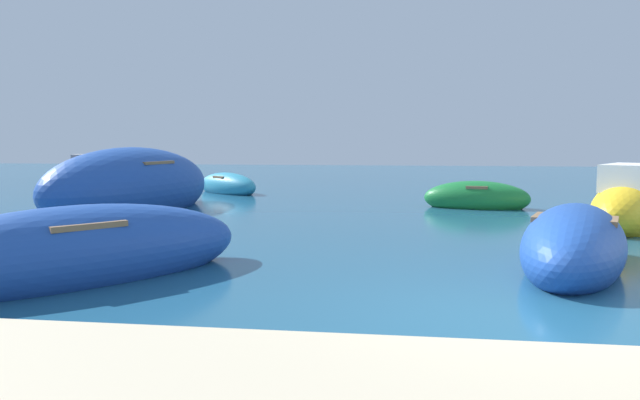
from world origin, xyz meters
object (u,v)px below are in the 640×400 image
at_px(moored_boat_1, 574,247).
at_px(moored_boat_2, 476,198).
at_px(moored_boat_4, 227,186).
at_px(moored_boat_3, 131,188).
at_px(moored_boat_6, 635,206).
at_px(moored_boat_0, 77,253).
at_px(moored_boat_5, 84,181).

distance_m(moored_boat_1, moored_boat_2, 8.34).
bearing_deg(moored_boat_4, moored_boat_3, 118.34).
distance_m(moored_boat_2, moored_boat_6, 4.64).
bearing_deg(moored_boat_4, moored_boat_2, -164.16).
height_order(moored_boat_0, moored_boat_3, moored_boat_3).
bearing_deg(moored_boat_1, moored_boat_2, -157.08).
bearing_deg(moored_boat_4, moored_boat_5, 42.33).
xyz_separation_m(moored_boat_2, moored_boat_5, (-14.34, 3.49, 0.13)).
xyz_separation_m(moored_boat_1, moored_boat_4, (-9.04, 12.12, -0.09)).
relative_size(moored_boat_1, moored_boat_6, 0.91).
height_order(moored_boat_3, moored_boat_6, moored_boat_3).
relative_size(moored_boat_2, moored_boat_6, 0.72).
relative_size(moored_boat_4, moored_boat_5, 0.97).
relative_size(moored_boat_3, moored_boat_5, 2.03).
distance_m(moored_boat_0, moored_boat_4, 13.76).
distance_m(moored_boat_2, moored_boat_5, 14.76).
xyz_separation_m(moored_boat_0, moored_boat_6, (9.96, 6.39, 0.10)).
relative_size(moored_boat_3, moored_boat_6, 1.52).
relative_size(moored_boat_1, moored_boat_2, 1.28).
bearing_deg(moored_boat_3, moored_boat_2, 115.74).
distance_m(moored_boat_3, moored_boat_6, 13.00).
xyz_separation_m(moored_boat_3, moored_boat_5, (-4.51, 5.42, -0.23)).
bearing_deg(moored_boat_5, moored_boat_3, 18.95).
bearing_deg(moored_boat_2, moored_boat_4, 164.63).
bearing_deg(moored_boat_2, moored_boat_0, -116.82).
height_order(moored_boat_0, moored_boat_5, moored_boat_5).
xyz_separation_m(moored_boat_0, moored_boat_3, (-2.94, 7.92, 0.26)).
bearing_deg(moored_boat_2, moored_boat_5, 174.43).
relative_size(moored_boat_0, moored_boat_4, 1.50).
distance_m(moored_boat_1, moored_boat_5, 18.84).
height_order(moored_boat_1, moored_boat_3, moored_boat_3).
height_order(moored_boat_5, moored_boat_6, moored_boat_6).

